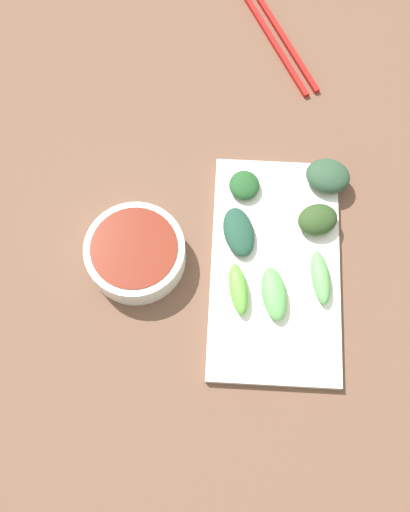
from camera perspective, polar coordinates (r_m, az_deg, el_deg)
The scene contains 11 objects.
tabletop at distance 0.84m, azimuth 1.02°, elevation 0.22°, with size 2.10×2.10×0.02m, color brown.
sauce_bowl at distance 0.81m, azimuth -6.59°, elevation 0.32°, with size 0.13×0.13×0.04m.
serving_plate at distance 0.82m, azimuth 6.50°, elevation -1.05°, with size 0.17×0.32×0.01m, color white.
broccoli_stalk_0 at distance 0.81m, azimuth 10.69°, elevation -1.99°, with size 0.02×0.07×0.02m, color #61AC5A.
broccoli_leafy_1 at distance 0.84m, azimuth 10.44°, elevation 3.38°, with size 0.05×0.04×0.03m, color #2C461F.
broccoli_stalk_2 at distance 0.79m, azimuth 3.07°, elevation -3.12°, with size 0.02×0.07×0.02m, color #62B23E.
broccoli_leafy_3 at distance 0.87m, azimuth 11.36°, elevation 7.36°, with size 0.06×0.05×0.03m, color #2C4A33.
broccoli_stalk_4 at distance 0.80m, azimuth 6.42°, elevation -3.54°, with size 0.03×0.07×0.02m, color #5DA756.
broccoli_leafy_5 at distance 0.82m, azimuth 3.11°, elevation 2.26°, with size 0.04×0.07×0.02m, color #1F4635.
broccoli_leafy_6 at distance 0.85m, azimuth 3.64°, elevation 6.63°, with size 0.04×0.04×0.02m, color #215025.
chopsticks at distance 1.02m, azimuth 6.72°, elevation 19.63°, with size 0.13×0.22×0.01m.
Camera 1 is at (0.00, -0.30, 0.80)m, focal length 42.76 mm.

